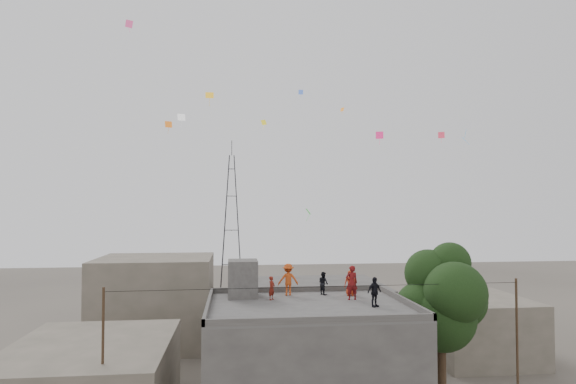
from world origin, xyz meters
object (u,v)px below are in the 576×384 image
Objects in this scene: stair_head_box at (243,278)px; transmission_tower at (231,223)px; tree at (443,300)px; person_red_adult at (352,283)px; person_dark_adult at (374,292)px.

transmission_tower is at bearing 91.23° from stair_head_box.
tree is at bearing -10.74° from stair_head_box.
tree is (10.57, -2.00, -1.00)m from stair_head_box.
person_dark_adult is (0.65, -1.95, -0.17)m from person_red_adult.
stair_head_box is 37.46m from transmission_tower.
tree is at bearing -73.91° from transmission_tower.
transmission_tower is at bearing 72.83° from person_dark_adult.
person_red_adult reaches higher than person_dark_adult.
person_red_adult is at bearing -80.46° from transmission_tower.
stair_head_box is 1.11× the size of person_red_adult.
transmission_tower is (-0.80, 37.40, 1.97)m from stair_head_box.
transmission_tower is 41.51m from person_dark_adult.
tree is at bearing -8.47° from person_dark_adult.
stair_head_box is at bearing -21.40° from person_red_adult.
person_dark_adult is at bearing 101.57° from person_red_adult.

